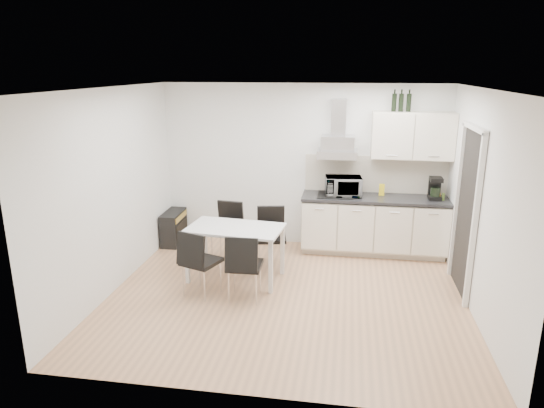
# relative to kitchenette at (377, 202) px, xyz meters

# --- Properties ---
(ground) EXTENTS (4.50, 4.50, 0.00)m
(ground) POSITION_rel_kitchenette_xyz_m (-1.19, -1.73, -0.83)
(ground) COLOR tan
(ground) RESTS_ON ground
(wall_back) EXTENTS (4.50, 0.10, 2.60)m
(wall_back) POSITION_rel_kitchenette_xyz_m (-1.19, 0.27, 0.47)
(wall_back) COLOR white
(wall_back) RESTS_ON ground
(wall_front) EXTENTS (4.50, 0.10, 2.60)m
(wall_front) POSITION_rel_kitchenette_xyz_m (-1.19, -3.73, 0.47)
(wall_front) COLOR white
(wall_front) RESTS_ON ground
(wall_left) EXTENTS (0.10, 4.00, 2.60)m
(wall_left) POSITION_rel_kitchenette_xyz_m (-3.44, -1.73, 0.47)
(wall_left) COLOR white
(wall_left) RESTS_ON ground
(wall_right) EXTENTS (0.10, 4.00, 2.60)m
(wall_right) POSITION_rel_kitchenette_xyz_m (1.06, -1.73, 0.47)
(wall_right) COLOR white
(wall_right) RESTS_ON ground
(ceiling) EXTENTS (4.50, 4.50, 0.00)m
(ceiling) POSITION_rel_kitchenette_xyz_m (-1.19, -1.73, 1.77)
(ceiling) COLOR white
(ceiling) RESTS_ON wall_back
(doorway) EXTENTS (0.08, 1.04, 2.10)m
(doorway) POSITION_rel_kitchenette_xyz_m (1.02, -1.18, 0.22)
(doorway) COLOR white
(doorway) RESTS_ON ground
(kitchenette) EXTENTS (2.22, 0.64, 2.52)m
(kitchenette) POSITION_rel_kitchenette_xyz_m (0.00, 0.00, 0.00)
(kitchenette) COLOR beige
(kitchenette) RESTS_ON ground
(dining_table) EXTENTS (1.34, 0.86, 0.75)m
(dining_table) POSITION_rel_kitchenette_xyz_m (-1.94, -1.31, -0.17)
(dining_table) COLOR white
(dining_table) RESTS_ON ground
(chair_far_left) EXTENTS (0.50, 0.55, 0.88)m
(chair_far_left) POSITION_rel_kitchenette_xyz_m (-2.24, -0.66, -0.39)
(chair_far_left) COLOR black
(chair_far_left) RESTS_ON ground
(chair_far_right) EXTENTS (0.52, 0.57, 0.88)m
(chair_far_right) POSITION_rel_kitchenette_xyz_m (-1.53, -0.82, -0.39)
(chair_far_right) COLOR black
(chair_far_right) RESTS_ON ground
(chair_near_left) EXTENTS (0.59, 0.62, 0.88)m
(chair_near_left) POSITION_rel_kitchenette_xyz_m (-2.27, -1.84, -0.39)
(chair_near_left) COLOR black
(chair_near_left) RESTS_ON ground
(chair_near_right) EXTENTS (0.45, 0.51, 0.88)m
(chair_near_right) POSITION_rel_kitchenette_xyz_m (-1.69, -1.88, -0.39)
(chair_near_right) COLOR black
(chair_near_right) RESTS_ON ground
(guitar_amp) EXTENTS (0.30, 0.65, 0.54)m
(guitar_amp) POSITION_rel_kitchenette_xyz_m (-3.29, -0.08, -0.56)
(guitar_amp) COLOR black
(guitar_amp) RESTS_ON ground
(floor_speaker) EXTENTS (0.19, 0.17, 0.30)m
(floor_speaker) POSITION_rel_kitchenette_xyz_m (-1.74, 0.17, -0.68)
(floor_speaker) COLOR black
(floor_speaker) RESTS_ON ground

